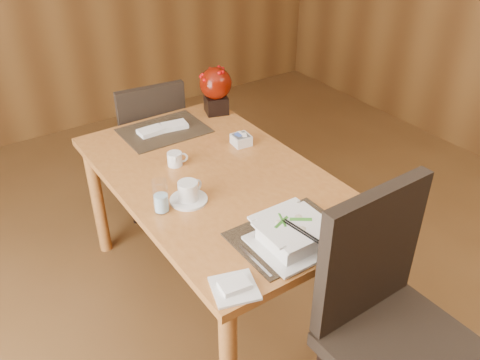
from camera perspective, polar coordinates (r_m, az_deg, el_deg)
dining_table at (r=2.46m, az=-2.53°, el=-1.37°), size 0.90×1.50×0.75m
placemat_near at (r=2.04m, az=5.67°, el=-6.22°), size 0.45×0.33×0.01m
placemat_far at (r=2.83m, az=-8.52°, el=5.51°), size 0.45×0.33×0.01m
soup_setting at (r=1.96m, az=5.83°, el=-6.17°), size 0.28×0.28×0.11m
coffee_cup at (r=2.21m, az=-5.84°, el=-1.47°), size 0.17×0.17×0.09m
water_glass at (r=2.15m, az=-8.89°, el=-1.82°), size 0.08×0.08×0.15m
creamer_jug at (r=2.48m, az=-7.34°, el=2.35°), size 0.12×0.12×0.07m
sugar_caddy at (r=2.65m, az=0.13°, el=4.53°), size 0.10×0.10×0.05m
berry_decor at (r=2.95m, az=-2.74°, el=10.32°), size 0.19×0.19×0.27m
napkins_far at (r=2.82m, az=-8.47°, el=5.81°), size 0.28×0.12×0.02m
bread_plate at (r=1.81m, az=-0.63°, el=-12.07°), size 0.19×0.19×0.01m
near_chair at (r=1.99m, az=16.46°, el=-14.32°), size 0.51×0.52×1.09m
far_chair at (r=3.24m, az=-10.14°, el=4.38°), size 0.47×0.47×0.92m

